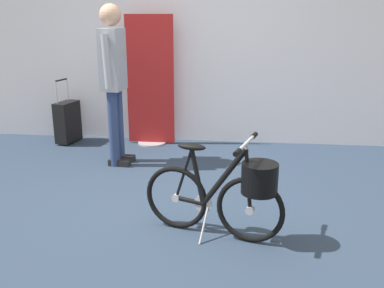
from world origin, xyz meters
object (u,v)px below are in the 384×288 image
floor_banner_stand (150,88)px  rolling_suitcase (68,122)px  visitor_near_wall (114,75)px  folding_bike_foreground (229,191)px

floor_banner_stand → rolling_suitcase: 1.18m
floor_banner_stand → visitor_near_wall: bearing=-105.1°
visitor_near_wall → folding_bike_foreground: bearing=-50.3°
floor_banner_stand → visitor_near_wall: size_ratio=0.94×
floor_banner_stand → folding_bike_foreground: floor_banner_stand is taller
folding_bike_foreground → rolling_suitcase: 3.15m
folding_bike_foreground → floor_banner_stand: bearing=114.4°
folding_bike_foreground → visitor_near_wall: bearing=129.7°
visitor_near_wall → rolling_suitcase: bearing=140.1°
folding_bike_foreground → visitor_near_wall: 2.12m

